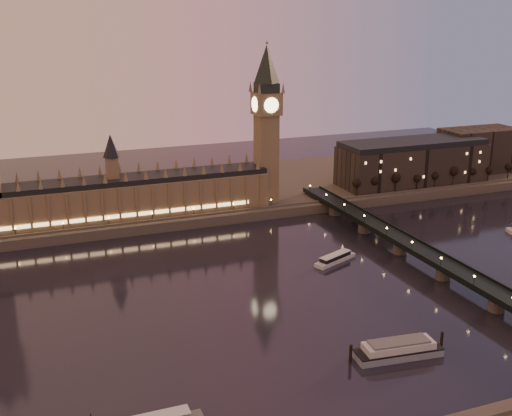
{
  "coord_description": "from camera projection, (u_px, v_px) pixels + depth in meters",
  "views": [
    {
      "loc": [
        -101.45,
        -259.61,
        127.03
      ],
      "look_at": [
        13.28,
        35.0,
        30.21
      ],
      "focal_mm": 45.0,
      "sensor_mm": 36.0,
      "label": 1
    }
  ],
  "objects": [
    {
      "name": "ground",
      "position": [
        257.0,
        292.0,
        303.71
      ],
      "size": [
        700.0,
        700.0,
        0.0
      ],
      "primitive_type": "plane",
      "color": "black",
      "rests_on": "ground"
    },
    {
      "name": "far_embankment",
      "position": [
        212.0,
        192.0,
        460.25
      ],
      "size": [
        560.0,
        130.0,
        6.0
      ],
      "primitive_type": "cube",
      "color": "#423D35",
      "rests_on": "ground"
    },
    {
      "name": "palace_of_westminster",
      "position": [
        124.0,
        192.0,
        391.23
      ],
      "size": [
        180.0,
        26.62,
        52.0
      ],
      "color": "brown",
      "rests_on": "ground"
    },
    {
      "name": "big_ben",
      "position": [
        266.0,
        115.0,
        411.52
      ],
      "size": [
        17.68,
        17.68,
        104.0
      ],
      "color": "brown",
      "rests_on": "ground"
    },
    {
      "name": "westminster_bridge",
      "position": [
        420.0,
        256.0,
        333.88
      ],
      "size": [
        13.2,
        260.0,
        15.3
      ],
      "color": "black",
      "rests_on": "ground"
    },
    {
      "name": "city_block",
      "position": [
        435.0,
        158.0,
        481.5
      ],
      "size": [
        155.0,
        45.0,
        34.0
      ],
      "color": "black",
      "rests_on": "ground"
    },
    {
      "name": "bare_tree_0",
      "position": [
        356.0,
        184.0,
        436.31
      ],
      "size": [
        6.04,
        6.04,
        12.28
      ],
      "color": "black",
      "rests_on": "ground"
    },
    {
      "name": "bare_tree_1",
      "position": [
        376.0,
        181.0,
        441.97
      ],
      "size": [
        6.04,
        6.04,
        12.28
      ],
      "color": "black",
      "rests_on": "ground"
    },
    {
      "name": "bare_tree_2",
      "position": [
        397.0,
        179.0,
        447.64
      ],
      "size": [
        6.04,
        6.04,
        12.28
      ],
      "color": "black",
      "rests_on": "ground"
    },
    {
      "name": "bare_tree_3",
      "position": [
        416.0,
        177.0,
        453.3
      ],
      "size": [
        6.04,
        6.04,
        12.28
      ],
      "color": "black",
      "rests_on": "ground"
    },
    {
      "name": "bare_tree_4",
      "position": [
        436.0,
        175.0,
        458.96
      ],
      "size": [
        6.04,
        6.04,
        12.28
      ],
      "color": "black",
      "rests_on": "ground"
    },
    {
      "name": "bare_tree_5",
      "position": [
        454.0,
        173.0,
        464.62
      ],
      "size": [
        6.04,
        6.04,
        12.28
      ],
      "color": "black",
      "rests_on": "ground"
    },
    {
      "name": "bare_tree_6",
      "position": [
        473.0,
        171.0,
        470.29
      ],
      "size": [
        6.04,
        6.04,
        12.28
      ],
      "color": "black",
      "rests_on": "ground"
    },
    {
      "name": "bare_tree_7",
      "position": [
        491.0,
        169.0,
        475.95
      ],
      "size": [
        6.04,
        6.04,
        12.28
      ],
      "color": "black",
      "rests_on": "ground"
    },
    {
      "name": "bare_tree_8",
      "position": [
        508.0,
        167.0,
        481.61
      ],
      "size": [
        6.04,
        6.04,
        12.28
      ],
      "color": "black",
      "rests_on": "ground"
    },
    {
      "name": "cruise_boat_a",
      "position": [
        335.0,
        258.0,
        339.88
      ],
      "size": [
        27.66,
        16.52,
        4.41
      ],
      "rotation": [
        0.0,
        0.0,
        0.41
      ],
      "color": "silver",
      "rests_on": "ground"
    },
    {
      "name": "moored_barge",
      "position": [
        398.0,
        349.0,
        245.93
      ],
      "size": [
        39.48,
        13.19,
        7.28
      ],
      "rotation": [
        0.0,
        0.0,
        -0.11
      ],
      "color": "gray",
      "rests_on": "ground"
    }
  ]
}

